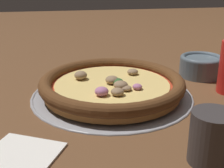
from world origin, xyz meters
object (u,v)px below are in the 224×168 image
Objects in this scene: bowl_near at (201,65)px; napkin at (13,162)px; pizza at (112,85)px; pizza_tray at (112,95)px; drinking_cup at (212,138)px.

bowl_near is 0.57m from napkin.
pizza is 1.81× the size of napkin.
pizza_tray is 0.28m from bowl_near.
napkin is (0.24, -0.19, 0.00)m from pizza_tray.
pizza is 2.89× the size of bowl_near.
pizza_tray is 4.50× the size of drinking_cup.
pizza_tray is at bearing 141.44° from napkin.
bowl_near is 0.41m from drinking_cup.
drinking_cup is at bearing 82.30° from napkin.
pizza is at bearing 141.41° from napkin.
pizza_tray is at bearing 170.17° from pizza.
drinking_cup is (0.28, 0.11, 0.04)m from pizza_tray.
pizza_tray is 1.12× the size of pizza.
napkin is at bearing -38.59° from pizza.
pizza is 0.28m from bowl_near.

